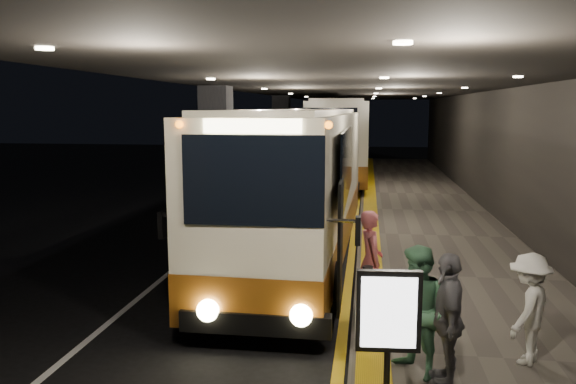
# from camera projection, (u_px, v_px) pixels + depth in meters

# --- Properties ---
(ground) EXTENTS (90.00, 90.00, 0.00)m
(ground) POSITION_uv_depth(u_px,v_px,m) (237.00, 287.00, 12.03)
(ground) COLOR black
(lane_line_white) EXTENTS (0.12, 50.00, 0.01)m
(lane_line_white) POSITION_uv_depth(u_px,v_px,m) (217.00, 233.00, 17.17)
(lane_line_white) COLOR silver
(lane_line_white) RESTS_ON ground
(kerb_stripe_yellow) EXTENTS (0.18, 50.00, 0.01)m
(kerb_stripe_yellow) POSITION_uv_depth(u_px,v_px,m) (354.00, 237.00, 16.60)
(kerb_stripe_yellow) COLOR gold
(kerb_stripe_yellow) RESTS_ON ground
(sidewalk) EXTENTS (4.50, 50.00, 0.15)m
(sidewalk) POSITION_uv_depth(u_px,v_px,m) (437.00, 238.00, 16.25)
(sidewalk) COLOR #514C44
(sidewalk) RESTS_ON ground
(tactile_strip) EXTENTS (0.50, 50.00, 0.01)m
(tactile_strip) POSITION_uv_depth(u_px,v_px,m) (371.00, 233.00, 16.51)
(tactile_strip) COLOR gold
(tactile_strip) RESTS_ON sidewalk
(terminal_wall) EXTENTS (0.10, 50.00, 6.00)m
(terminal_wall) POSITION_uv_depth(u_px,v_px,m) (524.00, 137.00, 15.51)
(terminal_wall) COLOR black
(terminal_wall) RESTS_ON ground
(support_columns) EXTENTS (0.80, 24.80, 4.40)m
(support_columns) POSITION_uv_depth(u_px,v_px,m) (217.00, 165.00, 15.83)
(support_columns) COLOR black
(support_columns) RESTS_ON ground
(canopy) EXTENTS (9.00, 50.00, 0.40)m
(canopy) POSITION_uv_depth(u_px,v_px,m) (362.00, 79.00, 15.90)
(canopy) COLOR black
(canopy) RESTS_ON support_columns
(coach_main) EXTENTS (2.73, 11.78, 3.65)m
(coach_main) POSITION_uv_depth(u_px,v_px,m) (300.00, 191.00, 14.00)
(coach_main) COLOR beige
(coach_main) RESTS_ON ground
(coach_second) EXTENTS (3.31, 13.09, 4.08)m
(coach_second) POSITION_uv_depth(u_px,v_px,m) (337.00, 143.00, 29.47)
(coach_second) COLOR beige
(coach_second) RESTS_ON ground
(coach_third) EXTENTS (3.15, 12.71, 3.96)m
(coach_third) POSITION_uv_depth(u_px,v_px,m) (343.00, 133.00, 42.22)
(coach_third) COLOR beige
(coach_third) RESTS_ON ground
(passenger_boarding) EXTENTS (0.59, 0.76, 1.84)m
(passenger_boarding) POSITION_uv_depth(u_px,v_px,m) (371.00, 261.00, 10.09)
(passenger_boarding) COLOR #DB666D
(passenger_boarding) RESTS_ON sidewalk
(passenger_waiting_green) EXTENTS (0.97, 1.03, 1.81)m
(passenger_waiting_green) POSITION_uv_depth(u_px,v_px,m) (418.00, 312.00, 7.60)
(passenger_waiting_green) COLOR #3B6B4B
(passenger_waiting_green) RESTS_ON sidewalk
(passenger_waiting_white) EXTENTS (0.97, 1.14, 1.61)m
(passenger_waiting_white) POSITION_uv_depth(u_px,v_px,m) (529.00, 309.00, 8.01)
(passenger_waiting_white) COLOR white
(passenger_waiting_white) RESTS_ON sidewalk
(passenger_waiting_grey) EXTENTS (0.61, 1.09, 1.79)m
(passenger_waiting_grey) POSITION_uv_depth(u_px,v_px,m) (448.00, 319.00, 7.37)
(passenger_waiting_grey) COLOR #4B494E
(passenger_waiting_grey) RESTS_ON sidewalk
(info_sign) EXTENTS (0.80, 0.17, 1.69)m
(info_sign) POSITION_uv_depth(u_px,v_px,m) (388.00, 314.00, 6.89)
(info_sign) COLOR black
(info_sign) RESTS_ON sidewalk
(stanchion_post) EXTENTS (0.05, 0.05, 1.02)m
(stanchion_post) POSITION_uv_depth(u_px,v_px,m) (367.00, 297.00, 9.39)
(stanchion_post) COLOR black
(stanchion_post) RESTS_ON sidewalk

